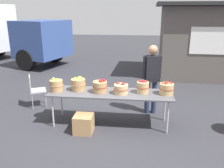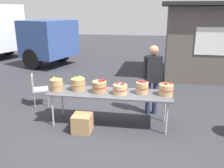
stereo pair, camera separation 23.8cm
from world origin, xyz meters
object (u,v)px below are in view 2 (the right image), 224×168
market_table (110,94)px  apple_basket_green_1 (78,84)px  apple_basket_green_0 (56,84)px  produce_crate (82,123)px  apple_basket_red_2 (142,87)px  apple_basket_red_3 (166,89)px  apple_basket_red_1 (120,89)px  folding_chair (37,87)px  apple_basket_red_0 (100,86)px  vendor_adult (153,75)px

market_table → apple_basket_green_1: apple_basket_green_1 is taller
market_table → apple_basket_green_0: (-1.21, -0.04, 0.17)m
apple_basket_green_0 → produce_crate: 1.07m
market_table → produce_crate: size_ratio=6.95×
market_table → apple_basket_green_0: size_ratio=8.89×
apple_basket_red_2 → apple_basket_red_3: size_ratio=0.94×
market_table → apple_basket_red_3: size_ratio=8.64×
apple_basket_green_1 → apple_basket_red_2: size_ratio=1.14×
apple_basket_green_1 → market_table: bearing=-5.5°
apple_basket_red_2 → produce_crate: size_ratio=0.76×
apple_basket_green_0 → apple_basket_red_1: 1.44m
folding_chair → produce_crate: folding_chair is taller
market_table → apple_basket_red_0: (-0.23, -0.01, 0.17)m
apple_basket_red_1 → apple_basket_red_2: size_ratio=1.10×
apple_basket_red_2 → produce_crate: 1.49m
apple_basket_green_0 → vendor_adult: size_ratio=0.18×
apple_basket_green_1 → apple_basket_red_1: (0.97, -0.12, -0.03)m
apple_basket_red_0 → apple_basket_green_1: bearing=170.7°
vendor_adult → produce_crate: size_ratio=4.38×
produce_crate → market_table: bearing=42.4°
market_table → apple_basket_red_0: bearing=-177.0°
folding_chair → market_table: bearing=-136.5°
apple_basket_red_3 → vendor_adult: (-0.29, 0.68, 0.13)m
apple_basket_red_1 → apple_basket_green_1: bearing=172.9°
apple_basket_green_0 → vendor_adult: (2.12, 0.74, 0.12)m
apple_basket_green_1 → vendor_adult: (1.65, 0.63, 0.11)m
apple_basket_green_1 → apple_basket_red_1: 0.98m
apple_basket_green_1 → folding_chair: apple_basket_green_1 is taller
apple_basket_red_0 → apple_basket_red_2: size_ratio=1.12×
apple_basket_green_0 → apple_basket_red_0: 0.98m
apple_basket_red_2 → apple_basket_green_1: bearing=179.3°
apple_basket_green_0 → apple_basket_red_1: bearing=-0.5°
apple_basket_green_1 → apple_basket_red_2: bearing=-0.7°
folding_chair → produce_crate: bearing=-154.2°
produce_crate → folding_chair: bearing=142.1°
apple_basket_red_2 → produce_crate: (-1.21, -0.52, -0.70)m
market_table → vendor_adult: (0.92, 0.71, 0.29)m
apple_basket_red_2 → vendor_adult: bearing=71.8°
apple_basket_red_1 → vendor_adult: bearing=48.1°
apple_basket_green_0 → apple_basket_red_1: (1.44, -0.01, -0.02)m
market_table → apple_basket_green_1: (-0.73, 0.07, 0.18)m
market_table → apple_basket_red_1: apple_basket_red_1 is taller
apple_basket_green_1 → apple_basket_red_3: apple_basket_green_1 is taller
apple_basket_green_0 → apple_basket_green_1: bearing=12.9°
apple_basket_green_0 → produce_crate: size_ratio=0.78×
folding_chair → vendor_adult: bearing=-117.5°
apple_basket_green_0 → produce_crate: (0.70, -0.43, -0.69)m
apple_basket_red_3 → folding_chair: 3.40m
market_table → folding_chair: bearing=159.8°
apple_basket_red_2 → folding_chair: apple_basket_red_2 is taller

